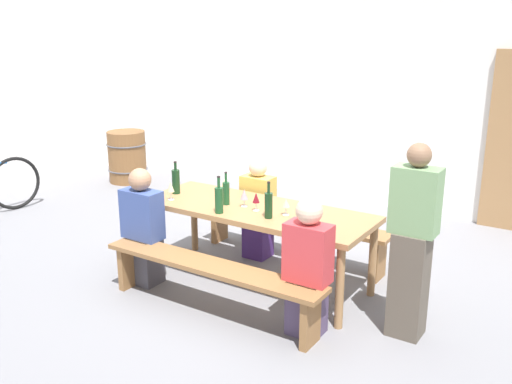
% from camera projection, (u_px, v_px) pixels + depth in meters
% --- Properties ---
extents(ground_plane, '(24.00, 24.00, 0.00)m').
position_uv_depth(ground_plane, '(256.00, 282.00, 5.45)').
color(ground_plane, slate).
extents(back_wall, '(14.00, 0.20, 3.20)m').
position_uv_depth(back_wall, '(382.00, 85.00, 7.45)').
color(back_wall, white).
rests_on(back_wall, ground).
extents(tasting_table, '(2.19, 0.81, 0.75)m').
position_uv_depth(tasting_table, '(256.00, 215.00, 5.26)').
color(tasting_table, '#9E7247').
rests_on(tasting_table, ground).
extents(bench_near, '(2.09, 0.30, 0.45)m').
position_uv_depth(bench_near, '(210.00, 274.00, 4.78)').
color(bench_near, olive).
rests_on(bench_near, ground).
extents(bench_far, '(2.09, 0.30, 0.45)m').
position_uv_depth(bench_far, '(293.00, 226.00, 5.92)').
color(bench_far, olive).
rests_on(bench_far, ground).
extents(wine_bottle_0, '(0.08, 0.08, 0.33)m').
position_uv_depth(wine_bottle_0, '(176.00, 181.00, 5.65)').
color(wine_bottle_0, '#143319').
rests_on(wine_bottle_0, tasting_table).
extents(wine_bottle_1, '(0.08, 0.08, 0.34)m').
position_uv_depth(wine_bottle_1, '(219.00, 199.00, 5.06)').
color(wine_bottle_1, '#194723').
rests_on(wine_bottle_1, tasting_table).
extents(wine_bottle_2, '(0.07, 0.07, 0.33)m').
position_uv_depth(wine_bottle_2, '(269.00, 205.00, 4.93)').
color(wine_bottle_2, '#143319').
rests_on(wine_bottle_2, tasting_table).
extents(wine_bottle_3, '(0.06, 0.06, 0.31)m').
position_uv_depth(wine_bottle_3, '(226.00, 193.00, 5.31)').
color(wine_bottle_3, '#194723').
rests_on(wine_bottle_3, tasting_table).
extents(wine_glass_0, '(0.07, 0.07, 0.18)m').
position_uv_depth(wine_glass_0, '(171.00, 187.00, 5.45)').
color(wine_glass_0, silver).
rests_on(wine_glass_0, tasting_table).
extents(wine_glass_1, '(0.07, 0.07, 0.17)m').
position_uv_depth(wine_glass_1, '(244.00, 195.00, 5.24)').
color(wine_glass_1, silver).
rests_on(wine_glass_1, tasting_table).
extents(wine_glass_2, '(0.07, 0.07, 0.15)m').
position_uv_depth(wine_glass_2, '(286.00, 204.00, 5.01)').
color(wine_glass_2, silver).
rests_on(wine_glass_2, tasting_table).
extents(wine_glass_3, '(0.06, 0.06, 0.17)m').
position_uv_depth(wine_glass_3, '(256.00, 198.00, 5.13)').
color(wine_glass_3, silver).
rests_on(wine_glass_3, tasting_table).
extents(wine_glass_4, '(0.08, 0.08, 0.14)m').
position_uv_depth(wine_glass_4, '(224.00, 183.00, 5.68)').
color(wine_glass_4, silver).
rests_on(wine_glass_4, tasting_table).
extents(seated_guest_near_0, '(0.39, 0.24, 1.12)m').
position_uv_depth(seated_guest_near_0, '(143.00, 229.00, 5.32)').
color(seated_guest_near_0, '#43414A').
rests_on(seated_guest_near_0, ground).
extents(seated_guest_near_1, '(0.36, 0.24, 1.13)m').
position_uv_depth(seated_guest_near_1, '(308.00, 270.00, 4.42)').
color(seated_guest_near_1, '#4F4162').
rests_on(seated_guest_near_1, ground).
extents(seated_guest_far_0, '(0.33, 0.24, 1.06)m').
position_uv_depth(seated_guest_far_0, '(258.00, 211.00, 5.93)').
color(seated_guest_far_0, '#462872').
rests_on(seated_guest_far_0, ground).
extents(standing_host, '(0.35, 0.24, 1.54)m').
position_uv_depth(standing_host, '(412.00, 246.00, 4.35)').
color(standing_host, brown).
rests_on(standing_host, ground).
extents(wine_barrel, '(0.61, 0.61, 0.79)m').
position_uv_depth(wine_barrel, '(127.00, 157.00, 8.87)').
color(wine_barrel, brown).
rests_on(wine_barrel, ground).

